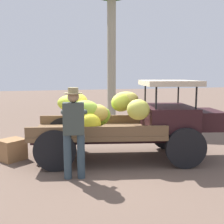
% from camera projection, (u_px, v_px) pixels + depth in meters
% --- Properties ---
extents(ground_plane, '(60.00, 60.00, 0.00)m').
position_uv_depth(ground_plane, '(100.00, 160.00, 6.53)').
color(ground_plane, brown).
extents(truck, '(4.66, 2.64, 1.89)m').
position_uv_depth(truck, '(131.00, 120.00, 6.56)').
color(truck, black).
rests_on(truck, ground).
extents(farmer, '(0.53, 0.49, 1.78)m').
position_uv_depth(farmer, '(74.00, 127.00, 5.26)').
color(farmer, '#33444E').
rests_on(farmer, ground).
extents(wooden_crate, '(0.73, 0.71, 0.50)m').
position_uv_depth(wooden_crate, '(12.00, 150.00, 6.52)').
color(wooden_crate, olive).
rests_on(wooden_crate, ground).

